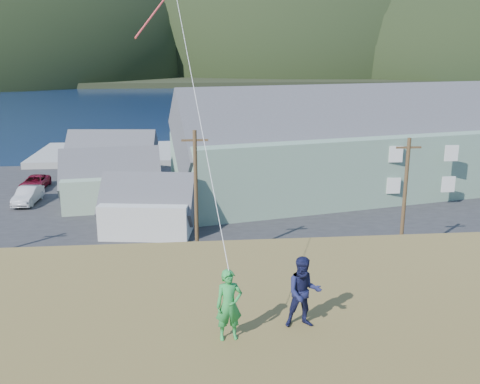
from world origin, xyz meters
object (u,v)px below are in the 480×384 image
object	(u,v)px
kite_flyer_green	(229,305)
shed_palegreen_near	(111,181)
shed_white	(148,206)
shed_palegreen_far	(112,157)
kite_flyer_navy	(304,292)
lodge	(365,145)
wharf	(139,154)

from	to	relation	value
kite_flyer_green	shed_palegreen_near	bearing A→B (deg)	95.16
shed_white	kite_flyer_green	world-z (taller)	kite_flyer_green
shed_palegreen_far	kite_flyer_navy	bearing A→B (deg)	-70.65
lodge	shed_palegreen_far	xyz separation A→B (m)	(-25.11, 8.90, -2.42)
shed_palegreen_near	kite_flyer_green	xyz separation A→B (m)	(7.78, -36.00, 5.65)
wharf	lodge	size ratio (longest dim) A/B	0.69
kite_flyer_green	kite_flyer_navy	bearing A→B (deg)	5.49
shed_palegreen_near	kite_flyer_green	size ratio (longest dim) A/B	5.54
shed_white	shed_palegreen_far	xyz separation A→B (m)	(-5.16, 18.58, 0.29)
shed_palegreen_near	shed_palegreen_far	xyz separation A→B (m)	(-1.40, 10.88, 0.06)
wharf	shed_white	world-z (taller)	shed_white
lodge	shed_palegreen_far	bearing A→B (deg)	147.71
shed_palegreen_far	lodge	bearing A→B (deg)	-13.46
shed_white	shed_palegreen_near	bearing A→B (deg)	124.60
wharf	lodge	xyz separation A→B (m)	(23.30, -21.04, 4.43)
wharf	shed_palegreen_near	bearing A→B (deg)	-91.03
shed_palegreen_near	kite_flyer_green	bearing A→B (deg)	-84.50
shed_palegreen_near	shed_white	distance (m)	8.57
lodge	shed_palegreen_near	world-z (taller)	lodge
lodge	kite_flyer_navy	size ratio (longest dim) A/B	21.37
wharf	shed_palegreen_far	bearing A→B (deg)	-98.50
wharf	kite_flyer_navy	xyz separation A→B (m)	(9.17, -58.61, 7.63)
shed_palegreen_far	kite_flyer_green	bearing A→B (deg)	-72.86
wharf	lodge	distance (m)	31.70
kite_flyer_navy	shed_palegreen_far	bearing A→B (deg)	103.87
lodge	shed_palegreen_far	size ratio (longest dim) A/B	3.74
wharf	shed_palegreen_far	world-z (taller)	shed_palegreen_far
shed_palegreen_far	kite_flyer_green	size ratio (longest dim) A/B	5.98
kite_flyer_navy	shed_white	bearing A→B (deg)	102.36
wharf	shed_palegreen_near	world-z (taller)	shed_palegreen_near
wharf	shed_palegreen_far	distance (m)	12.43
shed_palegreen_near	kite_flyer_navy	world-z (taller)	kite_flyer_navy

